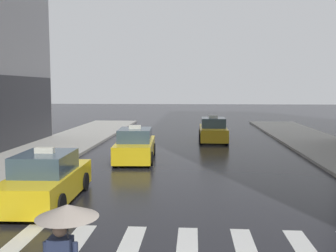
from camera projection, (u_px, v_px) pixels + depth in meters
crosswalk_markings at (187, 250)px, 8.65m from camera, size 11.30×2.80×0.01m
taxi_lead at (47, 180)px, 12.27m from camera, size 2.02×4.58×1.80m
taxi_second at (135, 146)px, 19.41m from camera, size 2.12×4.63×1.80m
taxi_third at (213, 131)px, 26.35m from camera, size 1.93×4.54×1.80m
pedestrian_with_umbrella at (65, 231)px, 5.79m from camera, size 0.96×0.96×1.94m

